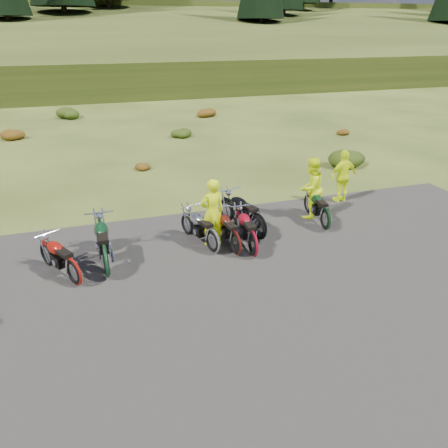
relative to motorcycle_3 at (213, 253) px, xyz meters
name	(u,v)px	position (x,y,z in m)	size (l,w,h in m)	color
ground	(210,276)	(-0.39, -1.14, 0.00)	(300.00, 300.00, 0.00)	#334115
gravel_pad	(238,325)	(-0.39, -3.14, 0.00)	(20.00, 12.00, 0.04)	black
hill_slope	(98,75)	(-0.39, 48.86, 0.00)	(300.00, 46.00, 3.00)	#313E14
hill_plateau	(84,51)	(-0.39, 108.86, 0.00)	(300.00, 90.00, 9.17)	#313E14
shrub_2	(12,133)	(-6.59, 15.46, 0.38)	(1.30, 1.30, 0.77)	#61280C
shrub_3	(69,111)	(-3.69, 20.76, 0.46)	(1.56, 1.56, 0.92)	#20340D
shrub_4	(141,165)	(-0.79, 8.06, 0.23)	(0.77, 0.77, 0.45)	#61280C
shrub_5	(180,132)	(2.11, 13.36, 0.31)	(1.03, 1.03, 0.61)	#20340D
shrub_6	(205,111)	(5.01, 18.66, 0.38)	(1.30, 1.30, 0.77)	#61280C
shrub_7	(348,155)	(7.91, 5.96, 0.46)	(1.56, 1.56, 0.92)	#20340D
shrub_8	(341,131)	(10.81, 11.26, 0.23)	(0.77, 0.77, 0.45)	#61280C
motorcycle_1	(76,285)	(-3.54, -0.56, 0.00)	(1.94, 0.65, 1.01)	maroon
motorcycle_2	(108,276)	(-2.79, -0.38, 0.00)	(2.29, 0.76, 1.20)	#0D3219
motorcycle_3	(213,253)	(0.00, 0.00, 0.00)	(1.95, 0.65, 1.02)	#A2A2A6
motorcycle_4	(235,255)	(0.55, -0.29, 0.00)	(1.89, 0.63, 0.99)	#410E0A
motorcycle_5	(257,240)	(1.44, 0.37, 0.00)	(2.26, 0.75, 1.18)	black
motorcycle_6	(253,257)	(0.96, -0.52, 0.00)	(1.98, 0.66, 1.04)	maroon
motorcycle_7	(324,230)	(3.61, 0.36, 0.00)	(1.93, 0.64, 1.01)	black
person_middle	(212,213)	(0.14, 0.48, 0.95)	(0.69, 0.45, 1.90)	#C9E00B
person_right_a	(311,189)	(3.61, 1.38, 0.96)	(0.94, 0.73, 1.93)	#C9E00B
person_right_b	(343,177)	(5.32, 2.27, 0.90)	(1.06, 0.44, 1.81)	#C9E00B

